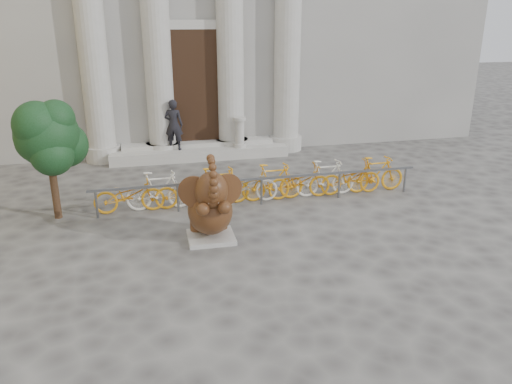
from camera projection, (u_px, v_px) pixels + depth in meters
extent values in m
plane|color=#474442|center=(271.00, 299.00, 8.58)|extent=(80.00, 80.00, 0.00)
cube|color=black|center=(195.00, 88.00, 16.91)|extent=(2.40, 0.16, 4.00)
cylinder|color=#A8A59E|center=(91.00, 37.00, 15.53)|extent=(0.90, 0.90, 8.00)
cylinder|color=#A8A59E|center=(156.00, 36.00, 15.97)|extent=(0.90, 0.90, 8.00)
cylinder|color=#A8A59E|center=(230.00, 36.00, 16.50)|extent=(0.90, 0.90, 8.00)
cylinder|color=#A8A59E|center=(288.00, 35.00, 16.95)|extent=(0.90, 0.90, 8.00)
cube|color=#A8A59E|center=(200.00, 152.00, 17.14)|extent=(6.00, 1.20, 0.36)
cube|color=#A8A59E|center=(211.00, 237.00, 10.87)|extent=(1.02, 0.92, 0.10)
ellipsoid|color=black|center=(209.00, 219.00, 10.96)|extent=(0.86, 0.82, 0.64)
ellipsoid|color=black|center=(210.00, 210.00, 10.68)|extent=(0.99, 1.22, 1.04)
cylinder|color=black|center=(197.00, 224.00, 11.08)|extent=(0.31, 0.31, 0.26)
cylinder|color=black|center=(221.00, 222.00, 11.19)|extent=(0.31, 0.31, 0.26)
cylinder|color=black|center=(202.00, 209.00, 10.20)|extent=(0.25, 0.60, 0.40)
cylinder|color=black|center=(223.00, 207.00, 10.29)|extent=(0.25, 0.60, 0.40)
ellipsoid|color=black|center=(211.00, 191.00, 10.16)|extent=(0.70, 0.66, 0.80)
cylinder|color=black|center=(194.00, 192.00, 10.22)|extent=(0.66, 0.27, 0.68)
cylinder|color=black|center=(227.00, 190.00, 10.36)|extent=(0.67, 0.24, 0.68)
cone|color=beige|center=(207.00, 202.00, 10.01)|extent=(0.12, 0.24, 0.11)
cone|color=beige|center=(219.00, 201.00, 10.06)|extent=(0.13, 0.24, 0.11)
cube|color=slate|center=(262.00, 178.00, 12.69)|extent=(8.54, 0.06, 0.06)
cylinder|color=slate|center=(97.00, 205.00, 11.91)|extent=(0.06, 0.06, 0.70)
cylinder|color=slate|center=(178.00, 198.00, 12.34)|extent=(0.06, 0.06, 0.70)
cylinder|color=slate|center=(261.00, 191.00, 12.81)|extent=(0.06, 0.06, 0.70)
cylinder|color=slate|center=(339.00, 185.00, 13.28)|extent=(0.06, 0.06, 0.70)
cylinder|color=slate|center=(405.00, 180.00, 13.71)|extent=(0.06, 0.06, 0.70)
imported|color=orange|center=(129.00, 193.00, 12.26)|extent=(1.70, 0.50, 1.00)
imported|color=beige|center=(159.00, 191.00, 12.42)|extent=(1.66, 0.47, 1.00)
imported|color=orange|center=(189.00, 188.00, 12.58)|extent=(1.70, 0.50, 1.00)
imported|color=orange|center=(217.00, 186.00, 12.75)|extent=(1.66, 0.47, 1.00)
imported|color=beige|center=(245.00, 184.00, 12.91)|extent=(1.70, 0.50, 1.00)
imported|color=orange|center=(273.00, 182.00, 13.07)|extent=(1.66, 0.47, 1.00)
imported|color=orange|center=(299.00, 180.00, 13.23)|extent=(1.70, 0.50, 1.00)
imported|color=beige|center=(325.00, 178.00, 13.39)|extent=(1.66, 0.47, 1.00)
imported|color=orange|center=(351.00, 176.00, 13.55)|extent=(1.70, 0.50, 1.00)
imported|color=orange|center=(375.00, 174.00, 13.72)|extent=(1.66, 0.47, 1.00)
cylinder|color=#332114|center=(54.00, 183.00, 11.77)|extent=(0.17, 0.17, 1.74)
sphere|color=black|center=(47.00, 135.00, 11.39)|extent=(1.45, 1.45, 1.45)
sphere|color=black|center=(65.00, 145.00, 11.74)|extent=(1.06, 1.06, 1.06)
sphere|color=black|center=(37.00, 142.00, 11.61)|extent=(0.97, 0.97, 0.97)
sphere|color=black|center=(52.00, 155.00, 11.27)|extent=(0.97, 0.97, 0.97)
sphere|color=black|center=(37.00, 125.00, 11.08)|extent=(1.06, 1.06, 1.06)
sphere|color=black|center=(55.00, 119.00, 11.22)|extent=(0.87, 0.87, 0.87)
imported|color=black|center=(174.00, 125.00, 16.52)|extent=(0.71, 0.56, 1.69)
cylinder|color=#A8A59E|center=(240.00, 145.00, 17.09)|extent=(0.42, 0.42, 0.13)
cylinder|color=#A8A59E|center=(240.00, 134.00, 16.95)|extent=(0.30, 0.30, 0.95)
cylinder|color=#A8A59E|center=(240.00, 119.00, 16.78)|extent=(0.42, 0.42, 0.11)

